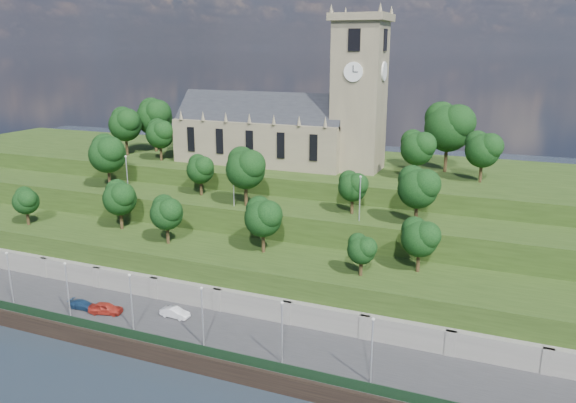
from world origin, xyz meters
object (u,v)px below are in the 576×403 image
at_px(car_left, 106,308).
at_px(car_right, 83,305).
at_px(car_middle, 175,312).
at_px(church, 288,123).

relative_size(car_left, car_right, 1.13).
xyz_separation_m(car_left, car_right, (-3.85, -0.01, -0.19)).
bearing_deg(car_middle, car_left, 108.18).
height_order(car_middle, car_right, car_middle).
xyz_separation_m(church, car_right, (-12.75, -41.23, -19.96)).
height_order(church, car_middle, church).
distance_m(church, car_left, 46.57).
bearing_deg(car_right, car_middle, -80.90).
bearing_deg(car_left, car_middle, -88.12).
bearing_deg(car_left, church, -26.21).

